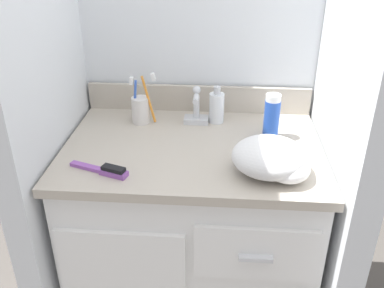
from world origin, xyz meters
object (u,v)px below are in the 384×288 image
(toothbrush_cup, at_px, (141,109))
(hairbrush, at_px, (106,170))
(shaving_cream_can, at_px, (272,116))
(hand_towel, at_px, (273,159))
(soap_dispenser, at_px, (217,107))

(toothbrush_cup, height_order, hairbrush, toothbrush_cup)
(hairbrush, bearing_deg, shaving_cream_can, 48.17)
(toothbrush_cup, xyz_separation_m, hand_towel, (0.45, -0.32, -0.01))
(hand_towel, bearing_deg, toothbrush_cup, 144.27)
(hand_towel, bearing_deg, hairbrush, -175.59)
(soap_dispenser, distance_m, hand_towel, 0.39)
(shaving_cream_can, xyz_separation_m, hand_towel, (-0.01, -0.24, -0.03))
(soap_dispenser, xyz_separation_m, hairbrush, (-0.32, -0.39, -0.05))
(shaving_cream_can, height_order, hairbrush, shaving_cream_can)
(shaving_cream_can, relative_size, hand_towel, 0.68)
(hairbrush, height_order, hand_towel, hand_towel)
(toothbrush_cup, relative_size, hand_towel, 0.85)
(shaving_cream_can, height_order, hand_towel, shaving_cream_can)
(toothbrush_cup, distance_m, hairbrush, 0.37)
(toothbrush_cup, bearing_deg, hand_towel, -35.73)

